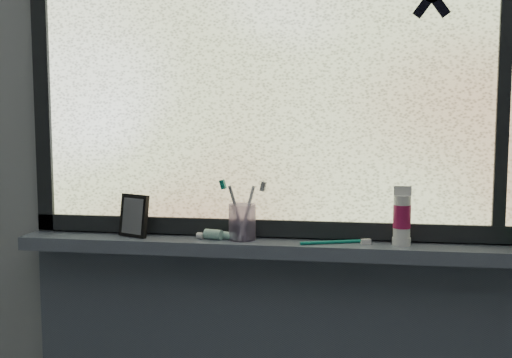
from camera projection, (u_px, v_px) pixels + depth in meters
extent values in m
cube|color=#9EA3A8|center=(289.00, 161.00, 1.72)|extent=(3.00, 0.01, 2.50)
cube|color=#50596B|center=(286.00, 248.00, 1.67)|extent=(1.62, 0.14, 0.04)
cube|color=silver|center=(288.00, 67.00, 1.67)|extent=(1.50, 0.01, 1.00)
cube|color=black|center=(287.00, 228.00, 1.71)|extent=(1.60, 0.03, 0.05)
cube|color=black|center=(43.00, 70.00, 1.79)|extent=(0.05, 0.03, 1.10)
cube|color=black|center=(504.00, 63.00, 1.58)|extent=(0.03, 0.03, 1.00)
cube|color=black|center=(134.00, 215.00, 1.74)|extent=(0.12, 0.09, 0.13)
cylinder|color=#AA92C2|center=(242.00, 222.00, 1.69)|extent=(0.09, 0.09, 0.11)
cylinder|color=silver|center=(402.00, 214.00, 1.61)|extent=(0.06, 0.06, 0.12)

